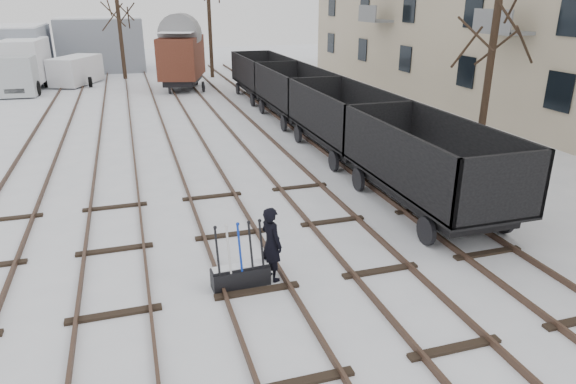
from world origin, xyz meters
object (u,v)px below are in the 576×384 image
freight_wagon_a (426,178)px  worker (271,244)px  lorry (24,65)px  ground_frame (241,274)px  box_van_wagon (182,56)px  panel_van (76,70)px

freight_wagon_a → worker: bearing=-154.9°
lorry → ground_frame: bearing=-70.7°
worker → freight_wagon_a: bearing=-86.2°
ground_frame → freight_wagon_a: freight_wagon_a is taller
worker → freight_wagon_a: 6.11m
worker → box_van_wagon: (1.12, 27.10, 1.42)m
ground_frame → worker: bearing=4.1°
freight_wagon_a → ground_frame: bearing=-156.8°
ground_frame → lorry: lorry is taller
ground_frame → box_van_wagon: 27.33m
ground_frame → lorry: (-8.58, 29.89, 1.46)m
box_van_wagon → lorry: (-10.45, 2.70, -0.56)m
ground_frame → box_van_wagon: size_ratio=0.26×
box_van_wagon → lorry: size_ratio=0.76×
ground_frame → worker: worker is taller
worker → lorry: size_ratio=0.23×
freight_wagon_a → panel_van: bearing=112.1°
lorry → panel_van: lorry is taller
worker → lorry: lorry is taller
freight_wagon_a → panel_van: (-11.70, 28.79, 0.04)m
panel_van → worker: bearing=-54.5°
lorry → panel_van: 3.60m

